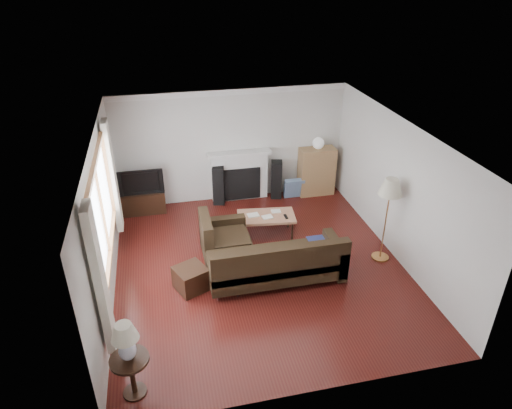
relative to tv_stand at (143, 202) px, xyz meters
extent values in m
cube|color=#481410|center=(2.00, -2.50, -0.24)|extent=(5.10, 5.60, 0.04)
cube|color=white|center=(2.00, -2.50, 2.26)|extent=(5.10, 5.60, 0.04)
cube|color=silver|center=(2.00, 0.25, 1.01)|extent=(5.00, 0.04, 2.50)
cube|color=silver|center=(2.00, -5.25, 1.01)|extent=(5.00, 0.04, 2.50)
cube|color=silver|center=(-0.50, -2.50, 1.01)|extent=(0.04, 5.50, 2.50)
cube|color=silver|center=(4.50, -2.50, 1.01)|extent=(0.04, 5.50, 2.50)
cube|color=brown|center=(-0.45, -2.70, 1.31)|extent=(0.12, 2.74, 1.54)
cube|color=silver|center=(-0.40, -4.22, 1.16)|extent=(0.10, 0.35, 2.10)
cube|color=silver|center=(-0.40, -1.18, 1.16)|extent=(0.10, 0.35, 2.10)
cube|color=white|center=(2.15, 0.14, 0.34)|extent=(1.40, 0.26, 1.15)
cube|color=black|center=(0.00, 0.00, 0.00)|extent=(0.94, 0.42, 0.47)
imported|color=black|center=(0.00, 0.00, 0.51)|extent=(0.95, 0.12, 0.55)
cube|color=black|center=(1.66, 0.05, 0.20)|extent=(0.31, 0.34, 0.88)
cube|color=black|center=(2.98, 0.05, 0.20)|extent=(0.30, 0.34, 0.87)
cube|color=#9C7548|center=(3.91, 0.03, 0.32)|extent=(0.80, 0.38, 1.10)
sphere|color=white|center=(3.91, 0.03, 1.00)|extent=(0.26, 0.26, 0.26)
cube|color=black|center=(2.18, -2.90, 0.16)|extent=(2.48, 1.81, 0.80)
cube|color=#A16B4D|center=(2.37, -1.47, -0.02)|extent=(1.18, 0.74, 0.43)
cube|color=black|center=(0.75, -2.84, -0.04)|extent=(0.63, 0.63, 0.40)
cube|color=#BB7E41|center=(4.22, -2.72, 0.56)|extent=(0.47, 0.47, 1.60)
cube|color=black|center=(-0.15, -4.77, 0.07)|extent=(0.48, 0.48, 0.60)
cube|color=silver|center=(-0.15, -4.77, 0.64)|extent=(0.33, 0.33, 0.54)
camera|label=1|loc=(0.48, -8.95, 4.63)|focal=32.00mm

